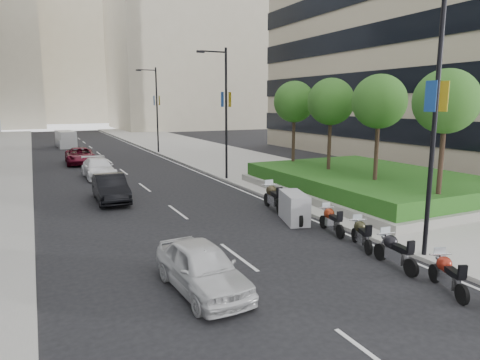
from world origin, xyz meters
TOP-DOWN VIEW (x-y plane):
  - ground at (0.00, 0.00)m, footprint 160.00×160.00m
  - sidewalk_right at (9.00, 30.00)m, footprint 10.00×100.00m
  - lane_edge at (3.70, 30.00)m, footprint 0.12×100.00m
  - lane_centre at (-1.50, 30.00)m, footprint 0.12×100.00m
  - building_cream_right at (22.00, 80.00)m, footprint 28.00×24.00m
  - building_cream_centre at (2.00, 120.00)m, footprint 30.00×24.00m
  - planter at (10.00, 10.00)m, footprint 10.00×14.00m
  - hedge at (10.00, 10.00)m, footprint 9.40×13.40m
  - tree_0 at (8.50, 4.00)m, footprint 2.80×2.80m
  - tree_1 at (8.50, 8.00)m, footprint 2.80×2.80m
  - tree_2 at (8.50, 12.00)m, footprint 2.80×2.80m
  - tree_3 at (8.50, 16.00)m, footprint 2.80×2.80m
  - lamp_post_0 at (4.14, 1.00)m, footprint 2.34×0.45m
  - lamp_post_1 at (4.14, 18.00)m, footprint 2.34×0.45m
  - lamp_post_2 at (4.14, 36.00)m, footprint 2.34×0.45m
  - motorcycle_1 at (2.69, -1.21)m, footprint 0.93×1.90m
  - motorcycle_2 at (2.71, 0.83)m, footprint 0.71×2.13m
  - motorcycle_3 at (3.08, 2.85)m, footprint 0.92×1.90m
  - motorcycle_4 at (3.23, 4.84)m, footprint 0.68×2.04m
  - motorcycle_5 at (2.74, 6.94)m, footprint 1.52×2.40m
  - motorcycle_6 at (3.01, 9.30)m, footprint 0.83×2.47m
  - car_a at (-3.64, 1.95)m, footprint 1.93×4.27m
  - car_b at (-4.11, 14.87)m, footprint 1.67×4.55m
  - car_c at (-3.65, 23.01)m, footprint 2.12×4.92m
  - car_d at (-4.09, 31.11)m, footprint 2.56×5.29m
  - delivery_van at (-4.15, 46.91)m, footprint 2.20×4.87m

SIDE VIEW (x-z plane):
  - ground at x=0.00m, z-range 0.00..0.00m
  - lane_edge at x=3.70m, z-range 0.00..0.01m
  - lane_centre at x=-1.50m, z-range 0.00..0.01m
  - sidewalk_right at x=9.00m, z-range 0.00..0.15m
  - planter at x=10.00m, z-range 0.15..0.55m
  - motorcycle_3 at x=3.08m, z-range 0.03..1.03m
  - motorcycle_1 at x=2.69m, z-range 0.03..1.03m
  - motorcycle_4 at x=3.23m, z-range 0.04..1.05m
  - motorcycle_2 at x=2.71m, z-range 0.04..1.10m
  - motorcycle_6 at x=3.01m, z-range 0.04..1.28m
  - motorcycle_5 at x=2.74m, z-range 0.00..1.35m
  - car_c at x=-3.65m, z-range 0.00..1.41m
  - car_a at x=-3.64m, z-range 0.00..1.42m
  - car_d at x=-4.09m, z-range 0.00..1.45m
  - car_b at x=-4.11m, z-range 0.00..1.49m
  - delivery_van at x=-4.15m, z-range -0.07..1.92m
  - hedge at x=10.00m, z-range 0.55..1.35m
  - lamp_post_0 at x=4.14m, z-range 0.57..9.57m
  - lamp_post_1 at x=4.14m, z-range 0.57..9.57m
  - lamp_post_2 at x=4.14m, z-range 0.57..9.57m
  - tree_0 at x=8.50m, z-range 2.27..8.57m
  - tree_1 at x=8.50m, z-range 2.27..8.57m
  - tree_2 at x=8.50m, z-range 2.27..8.57m
  - tree_3 at x=8.50m, z-range 2.27..8.57m
  - building_cream_right at x=22.00m, z-range 0.00..36.00m
  - building_cream_centre at x=2.00m, z-range 0.00..38.00m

